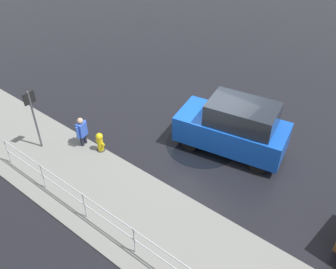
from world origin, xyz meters
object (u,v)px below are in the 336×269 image
object	(u,v)px
moving_hatchback	(234,127)
sign_post	(33,112)
fire_hydrant	(100,142)
pedestrian	(82,130)

from	to	relation	value
moving_hatchback	sign_post	size ratio (longest dim) A/B	1.73
moving_hatchback	sign_post	bearing A→B (deg)	37.20
fire_hydrant	pedestrian	xyz separation A→B (m)	(0.76, 0.15, 0.28)
fire_hydrant	pedestrian	distance (m)	0.82
fire_hydrant	sign_post	world-z (taller)	sign_post
moving_hatchback	fire_hydrant	xyz separation A→B (m)	(3.72, 3.05, -0.63)
moving_hatchback	fire_hydrant	distance (m)	4.85
fire_hydrant	pedestrian	world-z (taller)	pedestrian
fire_hydrant	pedestrian	size ratio (longest dim) A/B	0.66
moving_hatchback	fire_hydrant	bearing A→B (deg)	39.36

